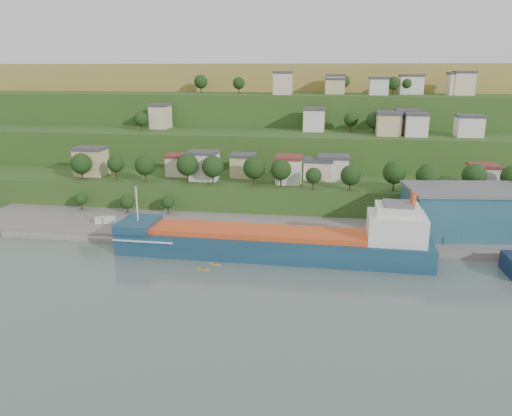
% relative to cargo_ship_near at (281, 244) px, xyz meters
% --- Properties ---
extents(ground, '(500.00, 500.00, 0.00)m').
position_rel_cargo_ship_near_xyz_m(ground, '(-3.89, -10.06, -3.21)').
color(ground, '#4B5B53').
rests_on(ground, ground).
extents(quay, '(220.00, 26.00, 4.00)m').
position_rel_cargo_ship_near_xyz_m(quay, '(16.11, 17.94, -3.21)').
color(quay, slate).
rests_on(quay, ground).
extents(pebble_beach, '(40.00, 18.00, 2.40)m').
position_rel_cargo_ship_near_xyz_m(pebble_beach, '(-58.89, 11.94, -3.21)').
color(pebble_beach, slate).
rests_on(pebble_beach, ground).
extents(hillside, '(360.00, 211.47, 96.00)m').
position_rel_cargo_ship_near_xyz_m(hillside, '(-3.86, 158.63, -3.13)').
color(hillside, '#284719').
rests_on(hillside, ground).
extents(cargo_ship_near, '(78.28, 13.41, 20.08)m').
position_rel_cargo_ship_near_xyz_m(cargo_ship_near, '(0.00, 0.00, 0.00)').
color(cargo_ship_near, '#142F4C').
rests_on(cargo_ship_near, ground).
extents(warehouse, '(33.13, 22.72, 12.80)m').
position_rel_cargo_ship_near_xyz_m(warehouse, '(47.73, 19.89, 5.23)').
color(warehouse, '#205A60').
rests_on(warehouse, quay).
extents(caravan, '(6.04, 3.56, 2.64)m').
position_rel_cargo_ship_near_xyz_m(caravan, '(-53.06, 14.15, -0.69)').
color(caravan, silver).
rests_on(caravan, pebble_beach).
extents(dinghy, '(3.75, 2.26, 0.70)m').
position_rel_cargo_ship_near_xyz_m(dinghy, '(-48.78, 9.88, -1.65)').
color(dinghy, silver).
rests_on(dinghy, pebble_beach).
extents(kayak_orange, '(2.89, 1.32, 0.72)m').
position_rel_cargo_ship_near_xyz_m(kayak_orange, '(-15.08, -7.81, -3.00)').
color(kayak_orange, orange).
rests_on(kayak_orange, ground).
extents(kayak_yellow, '(2.95, 1.13, 0.73)m').
position_rel_cargo_ship_near_xyz_m(kayak_yellow, '(-17.09, -11.17, -2.99)').
color(kayak_yellow, orange).
rests_on(kayak_yellow, ground).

